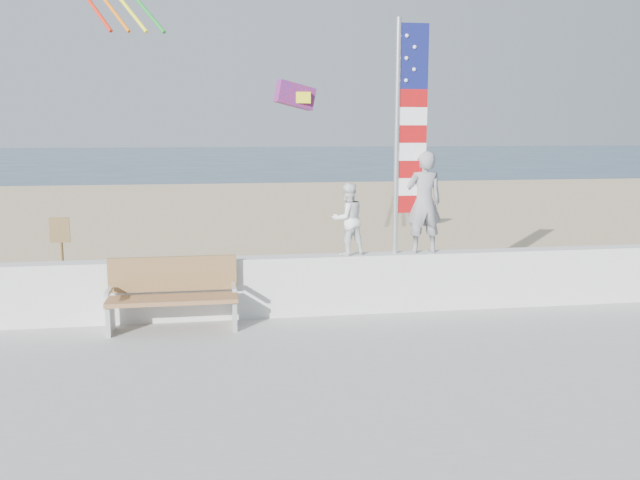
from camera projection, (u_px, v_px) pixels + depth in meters
The scene contains 9 objects.
ground at pixel (327, 370), 8.42m from camera, with size 220.00×220.00×0.00m, color #2C4258.
sand at pixel (267, 246), 17.18m from camera, with size 90.00×40.00×0.08m, color #CAAF87.
seawall at pixel (305, 285), 10.27m from camera, with size 30.00×0.35×0.90m, color silver.
adult at pixel (424, 202), 10.36m from camera, with size 0.57×0.37×1.56m, color gray.
child at pixel (348, 219), 10.21m from camera, with size 0.53×0.41×1.09m, color white.
bench at pixel (173, 293), 9.51m from camera, with size 1.80×0.57×1.00m.
flag at pixel (405, 127), 10.13m from camera, with size 0.50×0.08×3.50m.
parafoil_kite at pixel (296, 96), 13.66m from camera, with size 0.90×0.51×0.60m.
sign at pixel (61, 253), 11.19m from camera, with size 0.32×0.07×1.46m.
Camera 1 is at (-1.37, -7.93, 2.96)m, focal length 38.00 mm.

